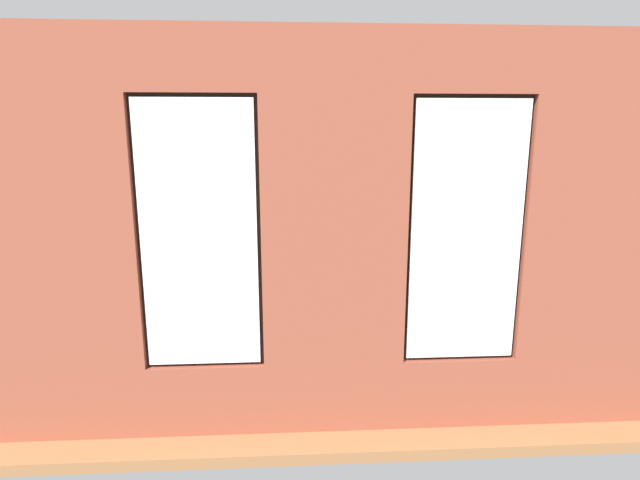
{
  "coord_description": "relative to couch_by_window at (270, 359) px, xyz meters",
  "views": [
    {
      "loc": [
        0.34,
        6.67,
        2.48
      ],
      "look_at": [
        -0.03,
        0.4,
        1.13
      ],
      "focal_mm": 28.0,
      "sensor_mm": 36.0,
      "label": 1
    }
  ],
  "objects": [
    {
      "name": "table_plant_small",
      "position": [
        -0.48,
        -2.41,
        0.21
      ],
      "size": [
        0.14,
        0.14,
        0.22
      ],
      "color": "gray",
      "rests_on": "coffee_table"
    },
    {
      "name": "tv_flatscreen",
      "position": [
        2.16,
        -2.19,
        0.54
      ],
      "size": [
        1.04,
        0.2,
        0.71
      ],
      "color": "black",
      "rests_on": "media_console"
    },
    {
      "name": "papasan_chair",
      "position": [
        -0.55,
        -4.27,
        0.13
      ],
      "size": [
        1.2,
        1.2,
        0.73
      ],
      "color": "olive",
      "rests_on": "ground_plane"
    },
    {
      "name": "candle_jar",
      "position": [
        -0.24,
        -2.2,
        0.14
      ],
      "size": [
        0.08,
        0.08,
        0.1
      ],
      "primitive_type": "cylinder",
      "color": "#B7333D",
      "rests_on": "coffee_table"
    },
    {
      "name": "potted_plant_near_tv",
      "position": [
        1.61,
        -1.14,
        0.31
      ],
      "size": [
        0.62,
        0.62,
        1.0
      ],
      "color": "#47423D",
      "rests_on": "ground_plane"
    },
    {
      "name": "ground_plane",
      "position": [
        -0.56,
        -2.16,
        -0.38
      ],
      "size": [
        6.74,
        6.38,
        0.1
      ],
      "primitive_type": "cube",
      "color": "#99663D"
    },
    {
      "name": "coffee_table",
      "position": [
        -0.66,
        -2.32,
        0.04
      ],
      "size": [
        1.4,
        0.77,
        0.42
      ],
      "color": "tan",
      "rests_on": "ground_plane"
    },
    {
      "name": "cup_ceramic",
      "position": [
        -0.76,
        -2.2,
        0.13
      ],
      "size": [
        0.07,
        0.07,
        0.08
      ],
      "primitive_type": "cylinder",
      "color": "#4C4C51",
      "rests_on": "coffee_table"
    },
    {
      "name": "potted_plant_between_couches",
      "position": [
        -1.43,
        -0.05,
        0.21
      ],
      "size": [
        0.77,
        0.72,
        1.08
      ],
      "color": "brown",
      "rests_on": "ground_plane"
    },
    {
      "name": "brick_wall_with_windows",
      "position": [
        -0.56,
        0.65,
        1.27
      ],
      "size": [
        6.14,
        0.3,
        3.25
      ],
      "color": "brown",
      "rests_on": "ground_plane"
    },
    {
      "name": "potted_plant_corner_near_left",
      "position": [
        -3.08,
        -4.35,
        0.45
      ],
      "size": [
        1.09,
        1.16,
        1.54
      ],
      "color": "beige",
      "rests_on": "ground_plane"
    },
    {
      "name": "media_console",
      "position": [
        2.16,
        -2.19,
        -0.07
      ],
      "size": [
        1.19,
        0.42,
        0.52
      ],
      "primitive_type": "cube",
      "color": "black",
      "rests_on": "ground_plane"
    },
    {
      "name": "potted_plant_corner_far_left",
      "position": [
        -3.06,
        0.11,
        0.55
      ],
      "size": [
        1.08,
        1.09,
        1.34
      ],
      "color": "#9E5638",
      "rests_on": "ground_plane"
    },
    {
      "name": "potted_plant_beside_window_right",
      "position": [
        1.41,
        0.1,
        0.33
      ],
      "size": [
        0.61,
        0.61,
        0.98
      ],
      "color": "brown",
      "rests_on": "ground_plane"
    },
    {
      "name": "white_wall_right",
      "position": [
        2.46,
        -1.96,
        1.29
      ],
      "size": [
        0.1,
        5.38,
        3.25
      ],
      "primitive_type": "cube",
      "color": "silver",
      "rests_on": "ground_plane"
    },
    {
      "name": "potted_plant_mid_room_small",
      "position": [
        -1.14,
        -3.18,
        0.04
      ],
      "size": [
        0.45,
        0.45,
        0.55
      ],
      "color": "#9E5638",
      "rests_on": "ground_plane"
    },
    {
      "name": "couch_by_window",
      "position": [
        0.0,
        0.0,
        0.0
      ],
      "size": [
        1.95,
        0.87,
        0.8
      ],
      "color": "black",
      "rests_on": "ground_plane"
    },
    {
      "name": "potted_plant_by_left_couch",
      "position": [
        -2.53,
        -2.74,
        -0.01
      ],
      "size": [
        0.29,
        0.29,
        0.5
      ],
      "color": "#9E5638",
      "rests_on": "ground_plane"
    },
    {
      "name": "couch_left",
      "position": [
        -2.93,
        -1.4,
        0.0
      ],
      "size": [
        0.94,
        1.82,
        0.8
      ],
      "rotation": [
        0.0,
        0.0,
        1.61
      ],
      "color": "black",
      "rests_on": "ground_plane"
    },
    {
      "name": "remote_gray",
      "position": [
        -1.04,
        -2.45,
        0.1
      ],
      "size": [
        0.05,
        0.17,
        0.02
      ],
      "primitive_type": "cube",
      "rotation": [
        0.0,
        0.0,
        3.15
      ],
      "color": "#59595B",
      "rests_on": "coffee_table"
    },
    {
      "name": "potted_plant_foreground_right",
      "position": [
        1.86,
        -4.3,
        0.1
      ],
      "size": [
        0.39,
        0.39,
        0.69
      ],
      "color": "beige",
      "rests_on": "ground_plane"
    }
  ]
}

